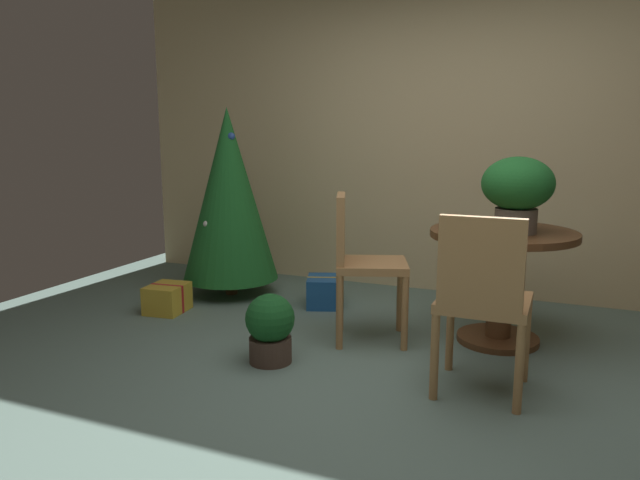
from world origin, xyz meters
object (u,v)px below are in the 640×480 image
at_px(potted_plant, 270,327).
at_px(gift_box_blue, 325,292).
at_px(wooden_chair_near, 482,295).
at_px(wooden_chair_left, 360,258).
at_px(holiday_tree, 229,195).
at_px(round_dining_table, 502,266).
at_px(flower_vase, 518,189).
at_px(gift_box_gold, 167,298).

bearing_deg(potted_plant, gift_box_blue, 96.75).
height_order(wooden_chair_near, wooden_chair_left, same).
height_order(wooden_chair_left, gift_box_blue, wooden_chair_left).
relative_size(holiday_tree, gift_box_blue, 3.99).
height_order(round_dining_table, flower_vase, flower_vase).
bearing_deg(wooden_chair_near, flower_vase, 84.88).
distance_m(round_dining_table, holiday_tree, 2.26).
xyz_separation_m(round_dining_table, potted_plant, (-1.21, -0.89, -0.29)).
relative_size(wooden_chair_near, gift_box_gold, 2.85).
distance_m(flower_vase, wooden_chair_near, 0.95).
bearing_deg(holiday_tree, gift_box_blue, -1.31).
bearing_deg(wooden_chair_left, gift_box_blue, 129.01).
relative_size(round_dining_table, wooden_chair_left, 0.96).
bearing_deg(wooden_chair_left, wooden_chair_near, -33.71).
height_order(holiday_tree, potted_plant, holiday_tree).
xyz_separation_m(wooden_chair_near, potted_plant, (-1.21, -0.01, -0.33)).
relative_size(wooden_chair_near, gift_box_blue, 2.48).
distance_m(wooden_chair_near, potted_plant, 1.25).
height_order(flower_vase, holiday_tree, holiday_tree).
distance_m(flower_vase, potted_plant, 1.72).
bearing_deg(gift_box_gold, round_dining_table, 7.23).
bearing_deg(wooden_chair_near, potted_plant, -179.60).
distance_m(wooden_chair_left, potted_plant, 0.75).
xyz_separation_m(holiday_tree, potted_plant, (1.00, -1.21, -0.62)).
distance_m(wooden_chair_near, wooden_chair_left, 1.02).
bearing_deg(flower_vase, potted_plant, -147.03).
distance_m(round_dining_table, wooden_chair_left, 0.91).
relative_size(gift_box_gold, potted_plant, 0.81).
relative_size(round_dining_table, flower_vase, 1.96).
height_order(wooden_chair_near, gift_box_gold, wooden_chair_near).
bearing_deg(potted_plant, wooden_chair_near, 0.40).
distance_m(holiday_tree, gift_box_gold, 0.98).
distance_m(flower_vase, gift_box_blue, 1.72).
bearing_deg(flower_vase, round_dining_table, 143.59).
xyz_separation_m(round_dining_table, wooden_chair_near, (0.00, -0.88, 0.04)).
distance_m(holiday_tree, potted_plant, 1.69).
distance_m(wooden_chair_left, holiday_tree, 1.53).
bearing_deg(potted_plant, flower_vase, 32.97).
height_order(wooden_chair_near, holiday_tree, holiday_tree).
distance_m(wooden_chair_left, gift_box_blue, 0.90).
height_order(wooden_chair_left, gift_box_gold, wooden_chair_left).
relative_size(wooden_chair_left, gift_box_gold, 2.86).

